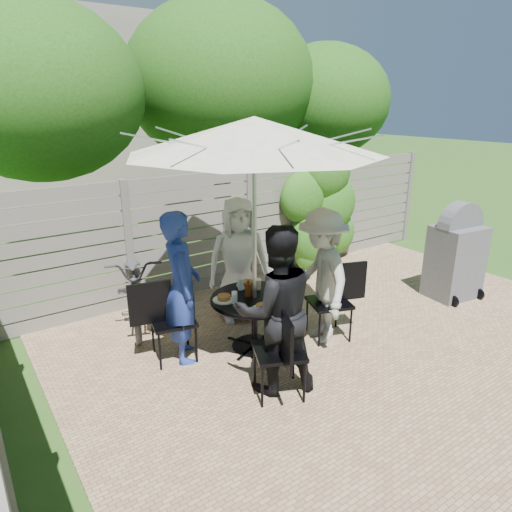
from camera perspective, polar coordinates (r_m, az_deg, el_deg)
backyard_envelope at (r=13.82m, az=-18.56°, el=16.94°), size 60.00×60.00×5.00m
patio_table at (r=5.41m, az=-0.19°, el=-7.10°), size 1.30×1.30×0.66m
umbrella at (r=4.88m, az=-0.22°, el=14.79°), size 3.54×3.54×2.68m
chair_back at (r=6.35m, az=-2.41°, el=-5.16°), size 0.52×0.64×0.83m
person_back at (r=6.01m, az=-2.21°, el=-0.52°), size 0.95×0.78×1.68m
chair_left at (r=5.34m, az=-10.41°, el=-9.78°), size 0.75×0.56×0.98m
person_left at (r=5.11m, az=-9.26°, el=-3.93°), size 0.61×0.74×1.74m
chair_front at (r=4.67m, az=2.90°, el=-13.89°), size 0.64×0.76×1.00m
person_front at (r=4.51m, az=2.51°, el=-6.85°), size 1.02×0.91×1.75m
chair_right at (r=5.78m, az=9.20°, el=-7.44°), size 0.75×0.60×0.98m
person_right at (r=5.51m, az=8.19°, el=-2.60°), size 0.95×1.22×1.67m
plate_back at (r=5.63m, az=-1.13°, el=-3.49°), size 0.26×0.26×0.06m
plate_left at (r=5.24m, az=-4.02°, el=-5.31°), size 0.26×0.26×0.06m
plate_front at (r=4.99m, az=0.86°, el=-6.52°), size 0.26×0.26×0.06m
plate_right at (r=5.41m, az=3.51°, el=-4.51°), size 0.26×0.26×0.06m
plate_extra at (r=5.09m, az=2.64°, el=-6.01°), size 0.24×0.24×0.06m
glass_back at (r=5.50m, az=-1.94°, el=-3.54°), size 0.07×0.07×0.14m
glass_left at (r=5.14m, az=-2.71°, el=-5.20°), size 0.07×0.07×0.14m
glass_front at (r=5.09m, az=1.70°, el=-5.45°), size 0.07×0.07×0.14m
glass_right at (r=5.45m, az=2.17°, el=-3.76°), size 0.07×0.07×0.14m
syrup_jug at (r=5.32m, az=-0.96°, el=-4.22°), size 0.09×0.09×0.16m
coffee_cup at (r=5.52m, az=0.23°, el=-3.58°), size 0.08×0.08×0.12m
bicycle at (r=6.28m, az=-14.78°, el=-3.60°), size 1.27×2.02×1.00m
bbq_grill at (r=7.36m, az=23.70°, el=0.11°), size 0.78×0.63×1.47m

